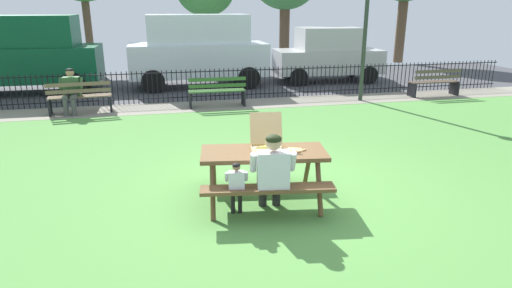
{
  "coord_description": "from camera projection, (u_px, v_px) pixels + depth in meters",
  "views": [
    {
      "loc": [
        -1.73,
        -6.19,
        2.78
      ],
      "look_at": [
        -0.33,
        0.02,
        0.75
      ],
      "focal_mm": 30.72,
      "sensor_mm": 36.0,
      "label": 1
    }
  ],
  "objects": [
    {
      "name": "ground",
      "position": [
        257.0,
        159.0,
        8.28
      ],
      "size": [
        28.0,
        10.83,
        0.02
      ],
      "primitive_type": "cube",
      "color": "#579444"
    },
    {
      "name": "cobblestone_walkway",
      "position": [
        221.0,
        105.0,
        12.66
      ],
      "size": [
        28.0,
        1.4,
        0.01
      ],
      "primitive_type": "cube",
      "color": "gray"
    },
    {
      "name": "street_asphalt",
      "position": [
        206.0,
        84.0,
        16.15
      ],
      "size": [
        28.0,
        6.12,
        0.01
      ],
      "primitive_type": "cube",
      "color": "#424247"
    },
    {
      "name": "picnic_table_foreground",
      "position": [
        264.0,
        162.0,
        6.35
      ],
      "size": [
        1.99,
        1.72,
        0.79
      ],
      "color": "brown",
      "rests_on": "ground"
    },
    {
      "name": "pizza_box_open",
      "position": [
        267.0,
        143.0,
        6.34
      ],
      "size": [
        0.55,
        0.63,
        0.5
      ],
      "color": "tan",
      "rests_on": "picnic_table_foreground"
    },
    {
      "name": "pizza_slice_on_table",
      "position": [
        296.0,
        150.0,
        6.33
      ],
      "size": [
        0.28,
        0.29,
        0.02
      ],
      "color": "#EDD870",
      "rests_on": "picnic_table_foreground"
    },
    {
      "name": "adult_at_table",
      "position": [
        272.0,
        171.0,
        5.86
      ],
      "size": [
        0.63,
        0.63,
        1.19
      ],
      "color": "#252525",
      "rests_on": "ground"
    },
    {
      "name": "child_at_table",
      "position": [
        236.0,
        184.0,
        5.84
      ],
      "size": [
        0.32,
        0.31,
        0.81
      ],
      "color": "black",
      "rests_on": "ground"
    },
    {
      "name": "iron_fence_streetside",
      "position": [
        217.0,
        84.0,
        13.16
      ],
      "size": [
        19.41,
        0.03,
        0.96
      ],
      "color": "black",
      "rests_on": "ground"
    },
    {
      "name": "park_bench_left",
      "position": [
        80.0,
        98.0,
        11.61
      ],
      "size": [
        1.63,
        0.61,
        0.85
      ],
      "color": "brown",
      "rests_on": "ground"
    },
    {
      "name": "park_bench_center",
      "position": [
        217.0,
        92.0,
        12.38
      ],
      "size": [
        1.6,
        0.47,
        0.85
      ],
      "color": "#305C26",
      "rests_on": "ground"
    },
    {
      "name": "park_bench_right",
      "position": [
        434.0,
        83.0,
        13.82
      ],
      "size": [
        1.6,
        0.47,
        0.85
      ],
      "color": "brown",
      "rests_on": "ground"
    },
    {
      "name": "person_on_park_bench",
      "position": [
        71.0,
        89.0,
        11.52
      ],
      "size": [
        0.63,
        0.61,
        1.19
      ],
      "color": "#494949",
      "rests_on": "ground"
    },
    {
      "name": "lamp_post_walkway",
      "position": [
        366.0,
        15.0,
        12.56
      ],
      "size": [
        0.28,
        0.28,
        4.1
      ],
      "color": "#2D382D",
      "rests_on": "ground"
    },
    {
      "name": "parked_car_far_left",
      "position": [
        23.0,
        53.0,
        14.03
      ],
      "size": [
        4.74,
        2.15,
        2.46
      ],
      "color": "#0C4E2F",
      "rests_on": "ground"
    },
    {
      "name": "parked_car_left",
      "position": [
        198.0,
        49.0,
        15.2
      ],
      "size": [
        4.72,
        2.1,
        2.46
      ],
      "color": "silver",
      "rests_on": "ground"
    },
    {
      "name": "parked_car_center",
      "position": [
        328.0,
        54.0,
        16.3
      ],
      "size": [
        3.97,
        1.98,
        1.98
      ],
      "color": "#BDBBBA",
      "rests_on": "ground"
    }
  ]
}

